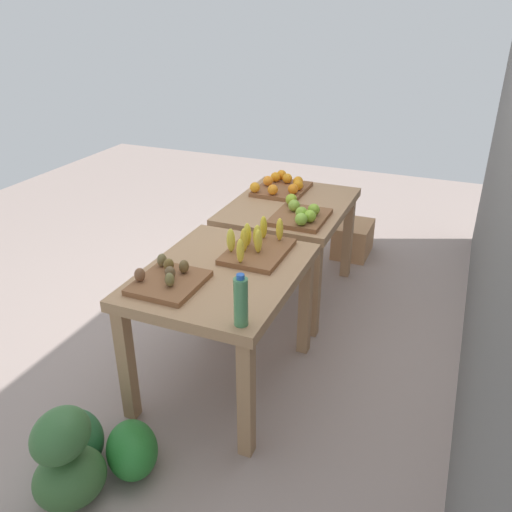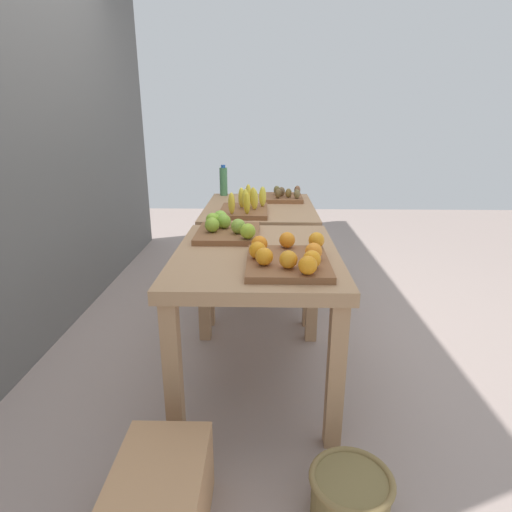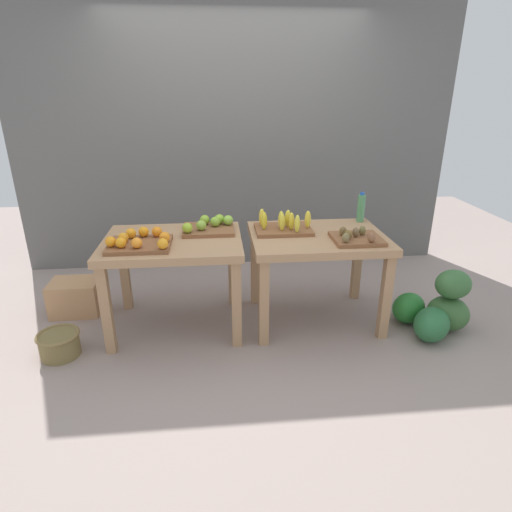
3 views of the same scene
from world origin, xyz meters
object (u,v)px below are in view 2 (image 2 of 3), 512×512
object	(u,v)px
orange_bin	(288,258)
wicker_basket	(350,495)
apple_bin	(227,229)
display_table_left	(256,272)
display_table_right	(260,220)
water_bottle	(224,181)
banana_crate	(246,207)
kiwi_bin	(283,196)
cardboard_produce_box	(162,496)
watermelon_pile	(288,244)

from	to	relation	value
orange_bin	wicker_basket	size ratio (longest dim) A/B	1.57
apple_bin	wicker_basket	distance (m)	1.39
display_table_left	orange_bin	distance (m)	0.30
display_table_left	apple_bin	world-z (taller)	apple_bin
display_table_right	water_bottle	size ratio (longest dim) A/B	4.11
orange_bin	wicker_basket	xyz separation A→B (m)	(-0.60, -0.20, -0.68)
water_bottle	wicker_basket	world-z (taller)	water_bottle
banana_crate	water_bottle	bearing A→B (deg)	17.26
kiwi_bin	cardboard_produce_box	xyz separation A→B (m)	(-2.25, 0.48, -0.63)
banana_crate	watermelon_pile	distance (m)	1.36
orange_bin	cardboard_produce_box	distance (m)	1.02
display_table_right	cardboard_produce_box	world-z (taller)	display_table_right
watermelon_pile	cardboard_produce_box	distance (m)	2.96
apple_bin	wicker_basket	world-z (taller)	apple_bin
display_table_right	watermelon_pile	xyz separation A→B (m)	(0.91, -0.27, -0.45)
banana_crate	cardboard_produce_box	size ratio (longest dim) A/B	1.10
display_table_left	water_bottle	size ratio (longest dim) A/B	4.11
display_table_left	cardboard_produce_box	xyz separation A→B (m)	(-0.88, 0.30, -0.49)
display_table_right	kiwi_bin	bearing A→B (deg)	-36.48
watermelon_pile	display_table_right	bearing A→B (deg)	163.24
cardboard_produce_box	kiwi_bin	bearing A→B (deg)	-12.10
display_table_right	wicker_basket	world-z (taller)	display_table_right
display_table_left	apple_bin	xyz separation A→B (m)	(0.28, 0.17, 0.15)
display_table_right	apple_bin	distance (m)	0.87
cardboard_produce_box	water_bottle	bearing A→B (deg)	0.22
banana_crate	kiwi_bin	size ratio (longest dim) A/B	1.22
display_table_left	kiwi_bin	xyz separation A→B (m)	(1.37, -0.18, 0.14)
display_table_right	orange_bin	xyz separation A→B (m)	(-1.34, -0.15, 0.15)
display_table_right	wicker_basket	size ratio (longest dim) A/B	3.47
display_table_right	kiwi_bin	distance (m)	0.33
display_table_left	orange_bin	world-z (taller)	orange_bin
wicker_basket	cardboard_produce_box	xyz separation A→B (m)	(-0.06, 0.65, 0.05)
display_table_left	cardboard_produce_box	bearing A→B (deg)	161.19
watermelon_pile	cardboard_produce_box	world-z (taller)	watermelon_pile
apple_bin	water_bottle	bearing A→B (deg)	6.25
orange_bin	display_table_right	bearing A→B (deg)	6.21
display_table_left	banana_crate	xyz separation A→B (m)	(0.86, 0.09, 0.15)
wicker_basket	kiwi_bin	bearing A→B (deg)	4.41
apple_bin	water_bottle	xyz separation A→B (m)	(1.28, 0.14, 0.08)
display_table_left	water_bottle	world-z (taller)	water_bottle
display_table_right	banana_crate	bearing A→B (deg)	160.02
display_table_right	kiwi_bin	world-z (taller)	kiwi_bin
apple_bin	wicker_basket	size ratio (longest dim) A/B	1.41
display_table_left	wicker_basket	world-z (taller)	display_table_left
kiwi_bin	wicker_basket	xyz separation A→B (m)	(-2.18, -0.17, -0.67)
watermelon_pile	cardboard_produce_box	size ratio (longest dim) A/B	1.72
banana_crate	wicker_basket	distance (m)	1.87
banana_crate	wicker_basket	xyz separation A→B (m)	(-1.68, -0.44, -0.69)
orange_bin	water_bottle	distance (m)	1.84
orange_bin	cardboard_produce_box	world-z (taller)	orange_bin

